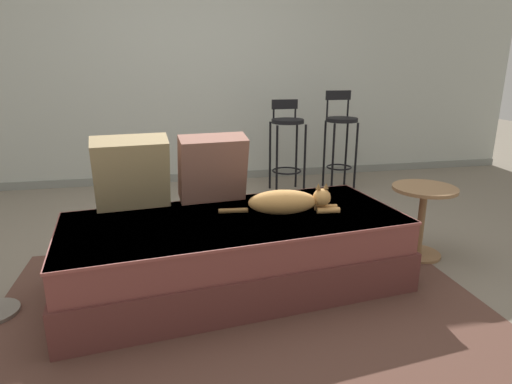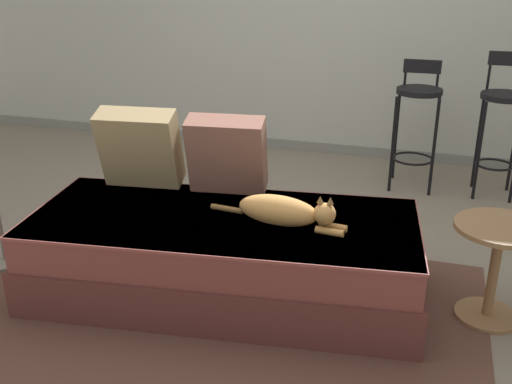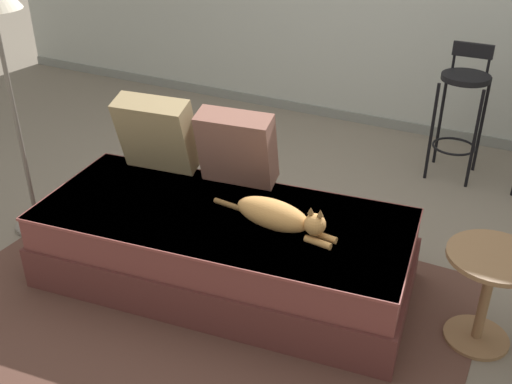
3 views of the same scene
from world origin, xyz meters
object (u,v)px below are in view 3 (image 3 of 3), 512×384
object	(u,v)px
throw_pillow_corner	(157,134)
bar_stool_near_window	(462,99)
throw_pillow_middle	(237,148)
couch	(224,247)
cat	(278,216)
side_table	(488,286)

from	to	relation	value
throw_pillow_corner	bar_stool_near_window	distance (m)	2.23
throw_pillow_middle	bar_stool_near_window	bearing A→B (deg)	59.21
couch	cat	bearing A→B (deg)	0.17
throw_pillow_corner	throw_pillow_middle	bearing A→B (deg)	6.77
bar_stool_near_window	side_table	bearing A→B (deg)	-74.69
cat	bar_stool_near_window	bearing A→B (deg)	74.37
couch	bar_stool_near_window	world-z (taller)	bar_stool_near_window
throw_pillow_corner	throw_pillow_middle	xyz separation A→B (m)	(0.51, 0.06, -0.01)
side_table	throw_pillow_corner	bearing A→B (deg)	176.70
throw_pillow_middle	side_table	size ratio (longest dim) A/B	0.89
throw_pillow_corner	side_table	size ratio (longest dim) A/B	0.93
cat	throw_pillow_middle	bearing A→B (deg)	141.34
throw_pillow_corner	bar_stool_near_window	bearing A→B (deg)	48.75
throw_pillow_corner	side_table	bearing A→B (deg)	-3.30
bar_stool_near_window	side_table	xyz separation A→B (m)	(0.49, -1.79, -0.26)
bar_stool_near_window	side_table	size ratio (longest dim) A/B	1.90
throw_pillow_corner	cat	world-z (taller)	throw_pillow_corner
throw_pillow_corner	throw_pillow_middle	size ratio (longest dim) A/B	1.04
throw_pillow_corner	side_table	world-z (taller)	throw_pillow_corner
bar_stool_near_window	cat	bearing A→B (deg)	-105.63
couch	throw_pillow_middle	world-z (taller)	throw_pillow_middle
cat	side_table	world-z (taller)	cat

